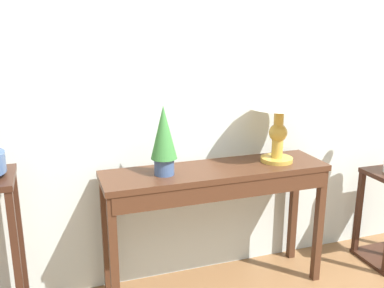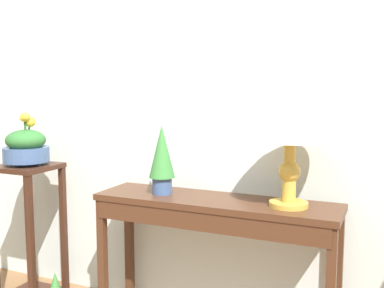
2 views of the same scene
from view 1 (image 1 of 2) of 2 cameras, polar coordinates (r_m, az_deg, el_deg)
name	(u,v)px [view 1 (image 1 of 2)]	position (r m, az deg, el deg)	size (l,w,h in m)	color
back_wall_with_art	(187,59)	(2.62, -0.67, 11.26)	(9.00, 0.10, 2.80)	silver
console_table	(217,188)	(2.54, 3.37, -5.83)	(1.35, 0.36, 0.78)	#472819
table_lamp	(280,92)	(2.60, 11.64, 6.77)	(0.39, 0.39, 0.58)	gold
potted_plant_on_console	(164,138)	(2.36, -3.78, 0.84)	(0.15, 0.15, 0.39)	#3D5684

